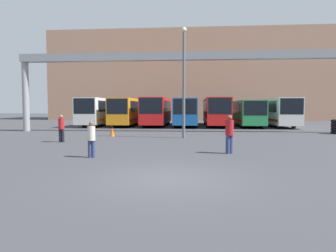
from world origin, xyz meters
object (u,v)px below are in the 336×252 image
Objects in this scene: bus_slot_3 at (186,111)px; bus_slot_6 at (275,110)px; bus_slot_0 at (102,110)px; traffic_cone at (113,132)px; lamp_post at (184,78)px; pedestrian_near_right at (229,133)px; bus_slot_5 at (246,112)px; pedestrian_mid_right at (91,138)px; pedestrian_near_center at (61,128)px; bus_slot_2 at (157,110)px; bus_slot_4 at (215,110)px; bus_slot_1 at (129,110)px.

bus_slot_3 is 0.93× the size of bus_slot_6.
bus_slot_0 reaches higher than traffic_cone.
lamp_post is (-10.40, -15.02, 2.43)m from bus_slot_6.
pedestrian_near_right is (13.09, -22.34, -0.91)m from bus_slot_0.
bus_slot_5 is at bearing -169.67° from bus_slot_6.
bus_slot_0 is at bearing 176.50° from bus_slot_3.
pedestrian_mid_right is 0.20× the size of lamp_post.
traffic_cone is (-7.86, 8.05, -0.62)m from pedestrian_near_right.
bus_slot_6 reaches higher than bus_slot_5.
bus_slot_3 reaches higher than bus_slot_5.
bus_slot_6 is at bearing 41.51° from traffic_cone.
bus_slot_5 is 25.45m from pedestrian_mid_right.
bus_slot_5 is 6.14× the size of pedestrian_near_center.
pedestrian_near_center is at bearing -102.61° from bus_slot_2.
bus_slot_2 reaches higher than bus_slot_4.
pedestrian_near_right reaches higher than pedestrian_mid_right.
bus_slot_4 is at bearing -0.20° from bus_slot_1.
bus_slot_0 is at bearing 177.11° from bus_slot_5.
pedestrian_near_center is at bearing -80.56° from bus_slot_0.
bus_slot_6 is 16.79× the size of traffic_cone.
pedestrian_near_center is at bearing -66.89° from pedestrian_mid_right.
pedestrian_mid_right is at bearing -98.82° from bus_slot_3.
bus_slot_0 is 18.72m from pedestrian_near_center.
bus_slot_2 is at bearing -5.51° from bus_slot_0.
bus_slot_2 is 6.38× the size of pedestrian_near_center.
bus_slot_4 is at bearing -120.09° from pedestrian_near_right.
bus_slot_1 is 1.10× the size of bus_slot_2.
bus_slot_2 reaches higher than bus_slot_1.
bus_slot_5 is 21.94m from pedestrian_near_right.
lamp_post is (7.19, -15.13, 2.42)m from bus_slot_1.
lamp_post reaches higher than traffic_cone.
lamp_post is (10.70, -15.26, 2.40)m from bus_slot_0.
bus_slot_5 is (14.07, -0.76, -0.14)m from bus_slot_1.
lamp_post is at bearing -102.58° from bus_slot_4.
pedestrian_near_right is (2.54, -21.70, -0.86)m from bus_slot_3.
pedestrian_mid_right is at bearing -80.03° from traffic_cone.
bus_slot_3 is at bearing -110.60° from pedestrian_mid_right.
pedestrian_near_center is 0.94× the size of pedestrian_near_right.
bus_slot_2 is 22.51m from pedestrian_near_right.
bus_slot_4 is 7.64× the size of pedestrian_mid_right.
pedestrian_near_center is (-3.87, 5.55, 0.08)m from pedestrian_mid_right.
bus_slot_0 reaches higher than bus_slot_6.
lamp_post reaches higher than bus_slot_4.
pedestrian_mid_right is 0.86× the size of pedestrian_near_right.
bus_slot_6 is 18.43m from lamp_post.
pedestrian_near_center is at bearing -129.61° from bus_slot_5.
bus_slot_1 is 1.02× the size of bus_slot_6.
bus_slot_6 is 6.88× the size of pedestrian_near_center.
pedestrian_mid_right is 6.37m from pedestrian_near_right.
bus_slot_4 is at bearing 77.42° from lamp_post.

